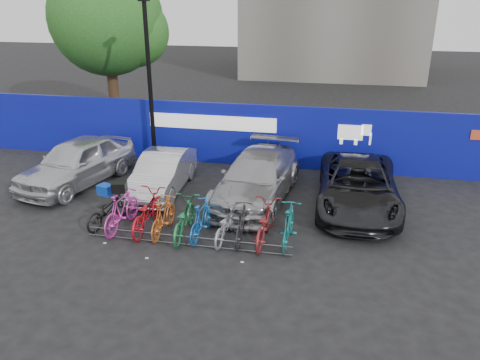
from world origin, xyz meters
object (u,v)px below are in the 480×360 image
(bike_2, at_px, (147,212))
(bike_8, at_px, (264,223))
(car_0, at_px, (77,162))
(bike_5, at_px, (202,219))
(bike_4, at_px, (184,219))
(bike_7, at_px, (242,224))
(bike_3, at_px, (163,216))
(bike_rack, at_px, (186,241))
(car_3, at_px, (358,185))
(bike_0, at_px, (108,209))
(tree, at_px, (112,21))
(car_1, at_px, (162,173))
(car_2, at_px, (257,177))
(lamppost, at_px, (150,80))
(bike_1, at_px, (122,210))
(bike_9, at_px, (289,225))
(bike_6, at_px, (226,224))

(bike_2, relative_size, bike_8, 1.03)
(car_0, relative_size, bike_5, 2.71)
(bike_4, relative_size, bike_7, 1.15)
(bike_4, xyz_separation_m, bike_7, (1.62, 0.03, -0.00))
(bike_3, relative_size, bike_4, 0.88)
(bike_7, bearing_deg, bike_rack, 21.73)
(car_0, xyz_separation_m, car_3, (9.50, -0.03, -0.08))
(bike_0, bearing_deg, tree, -52.72)
(car_1, bearing_deg, bike_7, -42.92)
(car_1, distance_m, car_2, 3.21)
(bike_2, distance_m, bike_5, 1.62)
(tree, height_order, bike_2, tree)
(bike_2, xyz_separation_m, bike_8, (3.32, -0.01, -0.01))
(bike_2, height_order, bike_7, bike_2)
(bike_rack, bearing_deg, bike_3, 145.88)
(tree, relative_size, lamppost, 1.28)
(tree, height_order, bike_1, tree)
(bike_3, bearing_deg, bike_2, -12.50)
(bike_rack, distance_m, bike_9, 2.73)
(lamppost, height_order, bike_0, lamppost)
(car_3, xyz_separation_m, bike_9, (-1.84, -2.77, -0.17))
(bike_1, xyz_separation_m, bike_6, (3.00, -0.01, -0.11))
(bike_4, xyz_separation_m, bike_6, (1.18, 0.03, -0.06))
(car_1, relative_size, bike_8, 1.95)
(bike_6, xyz_separation_m, bike_8, (1.03, 0.10, 0.08))
(bike_2, distance_m, bike_8, 3.32)
(bike_1, xyz_separation_m, bike_7, (3.44, -0.01, -0.06))
(car_2, height_order, bike_5, car_2)
(car_3, bearing_deg, bike_rack, -142.50)
(car_1, xyz_separation_m, bike_3, (1.09, -2.87, -0.13))
(lamppost, relative_size, bike_8, 2.99)
(bike_9, bearing_deg, bike_6, 5.18)
(car_0, xyz_separation_m, bike_5, (5.31, -2.88, -0.28))
(car_0, distance_m, bike_1, 4.15)
(tree, bearing_deg, bike_6, -52.58)
(bike_0, relative_size, bike_8, 0.87)
(bike_5, bearing_deg, car_2, -104.97)
(car_3, relative_size, bike_3, 3.00)
(bike_2, height_order, bike_3, bike_2)
(car_1, distance_m, bike_7, 4.36)
(car_2, xyz_separation_m, bike_4, (-1.54, -2.88, -0.23))
(bike_9, bearing_deg, bike_0, 1.16)
(bike_5, bearing_deg, car_1, -47.59)
(tree, relative_size, car_1, 1.96)
(tree, bearing_deg, bike_3, -59.50)
(bike_6, bearing_deg, tree, -46.73)
(bike_5, height_order, bike_8, bike_8)
(bike_2, relative_size, bike_9, 1.14)
(tree, height_order, bike_3, tree)
(car_3, xyz_separation_m, bike_0, (-7.04, -2.66, -0.26))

